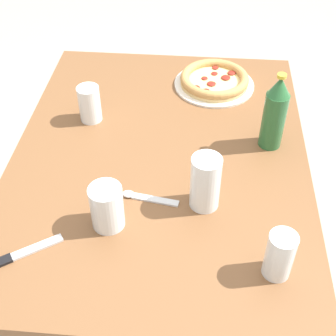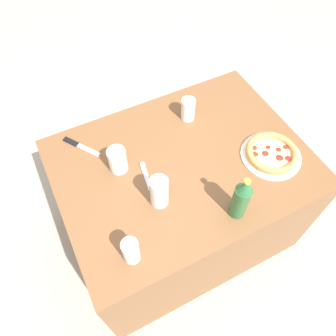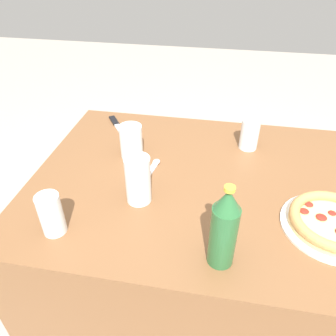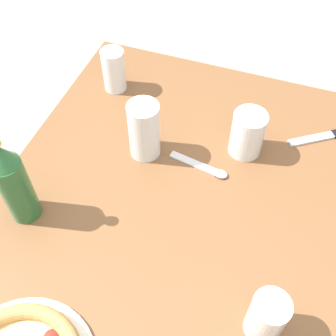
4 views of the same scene
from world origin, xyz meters
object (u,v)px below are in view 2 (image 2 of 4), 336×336
Objects in this scene: pizza_veggie at (272,153)px; spoon at (145,172)px; knife at (80,146)px; glass_orange_juice at (118,161)px; glass_red_wine at (188,110)px; glass_water at (131,252)px; beer_bottle at (241,198)px; glass_cola at (159,192)px.

pizza_veggie is 0.60m from spoon.
glass_orange_juice is at bearing -58.91° from knife.
glass_orange_juice reaches higher than glass_red_wine.
glass_red_wine is at bearing 120.25° from pizza_veggie.
glass_red_wine is 0.93× the size of glass_water.
glass_orange_juice is 0.24m from knife.
beer_bottle reaches higher than spoon.
spoon is at bearing -147.73° from glass_red_wine.
pizza_veggie is 0.37m from beer_bottle.
glass_red_wine is 0.75× the size of glass_cola.
glass_red_wine is 0.40m from spoon.
glass_orange_juice is 0.43m from glass_water.
knife is 1.18× the size of spoon.
glass_water is (-0.77, -0.15, 0.04)m from pizza_veggie.
beer_bottle is (0.26, -0.19, 0.04)m from glass_cola.
glass_water is 0.62m from knife.
beer_bottle reaches higher than pizza_veggie.
knife is at bearing 90.95° from glass_water.
glass_orange_juice is 0.51× the size of beer_bottle.
spoon is (0.21, 0.33, -0.05)m from glass_water.
glass_orange_juice is at bearing -162.67° from glass_red_wine.
pizza_veggie is at bearing -30.51° from knife.
glass_red_wine is 0.45m from glass_orange_juice.
knife is at bearing 127.57° from spoon.
glass_cola is at bearing -91.63° from spoon.
knife is (-0.12, 0.20, -0.05)m from glass_orange_juice.
glass_cola is at bearing -64.43° from knife.
glass_cola is at bearing 178.07° from pizza_veggie.
spoon is at bearing -52.43° from knife.
pizza_veggie is at bearing -1.93° from glass_cola.
glass_orange_juice is (-0.09, 0.24, -0.02)m from glass_cola.
glass_red_wine is 0.96× the size of glass_orange_juice.
beer_bottle is 0.80m from knife.
glass_water is (-0.11, -0.41, -0.00)m from glass_orange_juice.
glass_orange_juice is 0.56m from beer_bottle.
glass_cola reaches higher than spoon.
beer_bottle is (-0.08, -0.57, 0.06)m from glass_red_wine.
pizza_veggie is at bearing 11.20° from glass_water.
spoon is at bearing 162.35° from pizza_veggie.
glass_red_wine is at bearing 82.13° from beer_bottle.
glass_cola is 0.84× the size of knife.
glass_red_wine reaches higher than pizza_veggie.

